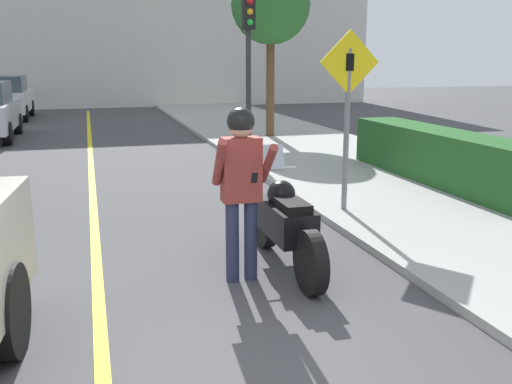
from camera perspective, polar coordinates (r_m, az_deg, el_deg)
sidewalk_curb at (r=9.38m, az=19.27°, el=-1.52°), size 4.40×44.00×0.10m
road_center_line at (r=9.63m, az=-15.97°, el=-1.20°), size 0.12×36.00×0.01m
building_backdrop at (r=29.47m, az=-15.90°, el=17.78°), size 28.00×1.20×9.88m
motorcycle at (r=6.38m, az=2.91°, el=-3.17°), size 0.62×2.21×1.32m
person_biker at (r=5.85m, az=-1.47°, el=1.68°), size 0.59×0.49×1.84m
crossing_sign at (r=8.42m, az=9.16°, el=8.69°), size 0.91×0.08×2.62m
traffic_light at (r=13.08m, az=-0.74°, el=14.45°), size 0.26×0.30×3.59m
hedge_row at (r=10.94m, az=18.36°, el=3.33°), size 0.90×5.32×0.94m
street_tree at (r=16.85m, az=1.48°, el=18.20°), size 2.25×2.25×4.85m
parked_car_white at (r=24.61m, az=-23.88°, el=8.65°), size 1.88×4.20×1.68m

